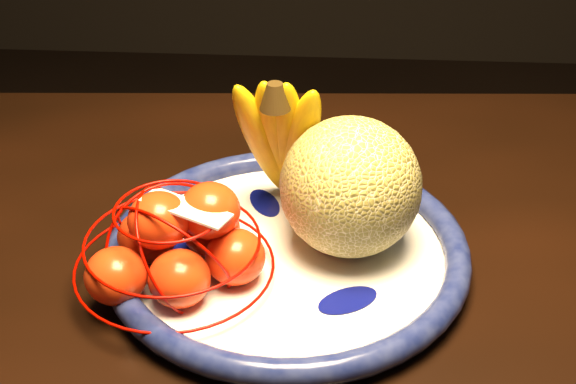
# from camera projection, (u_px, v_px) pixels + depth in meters

# --- Properties ---
(fruit_bowl) EXTENTS (0.32, 0.32, 0.03)m
(fruit_bowl) POSITION_uv_depth(u_px,v_px,m) (287.00, 252.00, 0.71)
(fruit_bowl) COLOR white
(fruit_bowl) RESTS_ON dining_table
(cantaloupe) EXTENTS (0.12, 0.12, 0.12)m
(cantaloupe) POSITION_uv_depth(u_px,v_px,m) (350.00, 187.00, 0.69)
(cantaloupe) COLOR olive
(cantaloupe) RESTS_ON fruit_bowl
(banana_bunch) EXTENTS (0.11, 0.10, 0.16)m
(banana_bunch) POSITION_uv_depth(u_px,v_px,m) (281.00, 134.00, 0.73)
(banana_bunch) COLOR #E1B30A
(banana_bunch) RESTS_ON fruit_bowl
(mandarin_bag) EXTENTS (0.20, 0.20, 0.11)m
(mandarin_bag) POSITION_uv_depth(u_px,v_px,m) (178.00, 245.00, 0.67)
(mandarin_bag) COLOR #FF3816
(mandarin_bag) RESTS_ON fruit_bowl
(price_tag) EXTENTS (0.08, 0.05, 0.01)m
(price_tag) POSITION_uv_depth(u_px,v_px,m) (186.00, 208.00, 0.64)
(price_tag) COLOR white
(price_tag) RESTS_ON mandarin_bag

